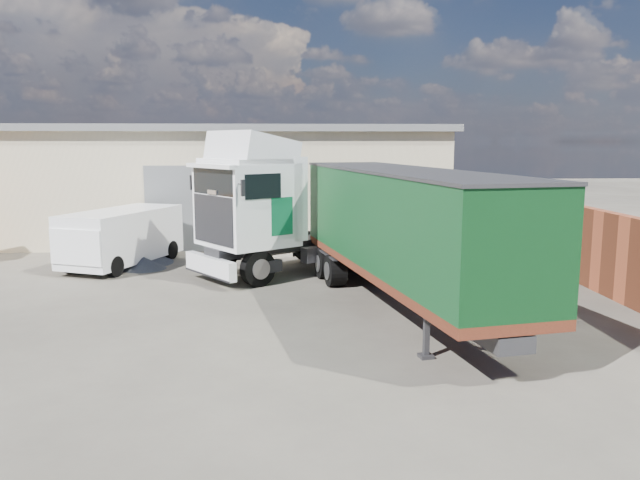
{
  "coord_description": "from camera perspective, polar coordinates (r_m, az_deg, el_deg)",
  "views": [
    {
      "loc": [
        1.73,
        -16.24,
        4.58
      ],
      "look_at": [
        2.89,
        3.0,
        1.53
      ],
      "focal_mm": 35.0,
      "sensor_mm": 36.0,
      "label": 1
    }
  ],
  "objects": [
    {
      "name": "box_trailer",
      "position": [
        16.94,
        7.44,
        1.36
      ],
      "size": [
        4.55,
        11.86,
        3.86
      ],
      "rotation": [
        0.0,
        0.0,
        0.18
      ],
      "color": "#2D2D30",
      "rests_on": "ground"
    },
    {
      "name": "brick_boundary_wall",
      "position": [
        24.52,
        20.07,
        0.64
      ],
      "size": [
        0.35,
        26.0,
        2.5
      ],
      "primitive_type": "cube",
      "color": "brown",
      "rests_on": "ground"
    },
    {
      "name": "gravel_heap",
      "position": [
        25.14,
        -18.0,
        -1.0
      ],
      "size": [
        5.39,
        5.39,
        0.88
      ],
      "rotation": [
        0.0,
        0.0,
        -0.33
      ],
      "color": "black",
      "rests_on": "ground"
    },
    {
      "name": "panel_van",
      "position": [
        24.08,
        -17.92,
        0.18
      ],
      "size": [
        3.83,
        5.49,
        2.08
      ],
      "rotation": [
        0.0,
        0.0,
        -0.39
      ],
      "color": "black",
      "rests_on": "ground"
    },
    {
      "name": "ground",
      "position": [
        16.96,
        -9.24,
        -6.79
      ],
      "size": [
        120.0,
        120.0,
        0.0
      ],
      "primitive_type": "plane",
      "color": "#292722",
      "rests_on": "ground"
    },
    {
      "name": "warehouse",
      "position": [
        33.21,
        -16.97,
        5.29
      ],
      "size": [
        30.6,
        12.6,
        5.42
      ],
      "color": "beige",
      "rests_on": "ground"
    },
    {
      "name": "tractor_unit",
      "position": [
        21.43,
        -4.53,
        2.25
      ],
      "size": [
        7.48,
        6.46,
        4.94
      ],
      "rotation": [
        0.0,
        0.0,
        -0.95
      ],
      "color": "black",
      "rests_on": "ground"
    }
  ]
}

